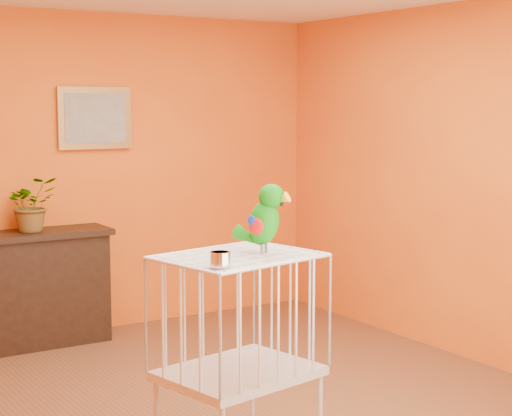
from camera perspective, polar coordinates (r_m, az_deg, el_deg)
ground at (r=5.38m, az=-1.32°, el=-13.32°), size 4.50×4.50×0.00m
room_shell at (r=5.06m, az=-1.37°, el=3.77°), size 4.50×4.50×4.50m
console_cabinet at (r=6.82m, az=-14.67°, el=-5.24°), size 1.21×0.43×0.90m
potted_plant at (r=6.76m, az=-14.80°, el=-0.12°), size 0.42×0.45×0.33m
framed_picture at (r=7.05m, az=-10.69°, el=5.91°), size 0.62×0.04×0.50m
birdcage at (r=4.34m, az=-1.16°, el=-10.22°), size 0.82×0.69×1.12m
feed_cup at (r=3.90m, az=-2.40°, el=-3.43°), size 0.10×0.10×0.07m
parrot at (r=4.25m, az=0.56°, el=-0.65°), size 0.24×0.29×0.35m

